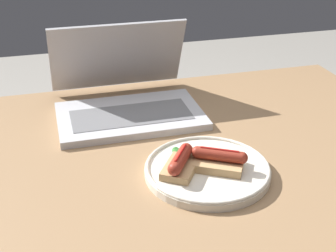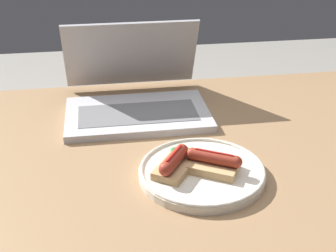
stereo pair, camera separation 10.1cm
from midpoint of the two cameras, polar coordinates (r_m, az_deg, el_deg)
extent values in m
cube|color=#93704C|center=(1.04, -2.28, -4.03)|extent=(1.23, 0.83, 0.04)
cylinder|color=#93704C|center=(1.67, 13.41, -6.25)|extent=(0.04, 0.04, 0.68)
cube|color=#B7B7BC|center=(1.18, -7.09, 1.16)|extent=(0.36, 0.23, 0.02)
cube|color=slate|center=(1.16, -7.01, 1.31)|extent=(0.29, 0.12, 0.00)
cube|color=#B7B7BC|center=(1.28, -8.46, 8.41)|extent=(0.36, 0.09, 0.20)
cube|color=black|center=(1.28, -8.44, 8.43)|extent=(0.32, 0.08, 0.17)
cylinder|color=silver|center=(0.95, 1.77, -5.58)|extent=(0.26, 0.26, 0.02)
torus|color=silver|center=(0.95, 1.78, -5.08)|extent=(0.25, 0.25, 0.01)
cube|color=tan|center=(0.94, 3.17, -4.71)|extent=(0.12, 0.11, 0.02)
cylinder|color=maroon|center=(0.93, 3.20, -3.63)|extent=(0.09, 0.07, 0.02)
sphere|color=maroon|center=(0.94, 0.52, -3.28)|extent=(0.02, 0.02, 0.02)
sphere|color=maroon|center=(0.93, 5.93, -3.97)|extent=(0.02, 0.02, 0.02)
cylinder|color=red|center=(0.93, 3.22, -2.98)|extent=(0.07, 0.04, 0.01)
cube|color=tan|center=(0.93, -1.60, -5.24)|extent=(0.10, 0.11, 0.02)
cylinder|color=maroon|center=(0.92, -1.62, -4.12)|extent=(0.07, 0.08, 0.03)
sphere|color=maroon|center=(0.89, -2.49, -5.37)|extent=(0.03, 0.03, 0.03)
sphere|color=maroon|center=(0.95, -0.82, -2.96)|extent=(0.03, 0.03, 0.03)
cylinder|color=red|center=(0.91, -1.63, -3.41)|extent=(0.04, 0.06, 0.00)
ellipsoid|color=#4C8E3D|center=(0.99, -1.37, -3.53)|extent=(0.02, 0.03, 0.01)
ellipsoid|color=#709E4C|center=(0.97, -2.22, -4.12)|extent=(0.02, 0.02, 0.01)
ellipsoid|color=#387A33|center=(1.00, -2.18, -3.09)|extent=(0.02, 0.03, 0.01)
ellipsoid|color=#709E4C|center=(0.98, 0.80, -3.63)|extent=(0.03, 0.02, 0.01)
ellipsoid|color=#709E4C|center=(1.00, -0.33, -2.90)|extent=(0.02, 0.03, 0.01)
ellipsoid|color=#387A33|center=(1.00, -0.68, -2.91)|extent=(0.03, 0.02, 0.01)
ellipsoid|color=#2D662D|center=(0.97, -2.29, -4.05)|extent=(0.02, 0.01, 0.01)
ellipsoid|color=#387A33|center=(1.01, -1.97, -2.88)|extent=(0.02, 0.02, 0.01)
ellipsoid|color=#387A33|center=(0.98, -0.42, -3.87)|extent=(0.02, 0.03, 0.01)
ellipsoid|color=#4C8E3D|center=(1.00, -1.10, -3.17)|extent=(0.03, 0.03, 0.01)
camera|label=1|loc=(0.05, -92.86, -1.48)|focal=50.00mm
camera|label=2|loc=(0.05, 87.14, 1.48)|focal=50.00mm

